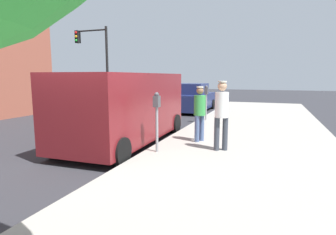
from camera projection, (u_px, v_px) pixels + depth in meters
name	position (u px, v px, depth m)	size (l,w,h in m)	color
ground_plane	(92.00, 162.00, 6.80)	(80.00, 80.00, 0.00)	#2D2D33
sidewalk_slab	(239.00, 176.00, 5.58)	(5.00, 32.00, 0.15)	#9E998E
parking_meter_near	(157.00, 112.00, 6.98)	(0.14, 0.18, 1.52)	gray
parking_meter_far	(206.00, 97.00, 12.18)	(0.14, 0.18, 1.52)	gray
pedestrian_in_green	(200.00, 110.00, 8.16)	(0.34, 0.34, 1.62)	#4C608C
pedestrian_in_white	(222.00, 111.00, 7.13)	(0.34, 0.34, 1.80)	#383D47
parked_van	(126.00, 106.00, 8.53)	(2.21, 5.24, 2.15)	maroon
parked_sedan_ahead	(192.00, 99.00, 16.47)	(1.95, 4.40, 1.65)	navy
traffic_light_corner	(96.00, 54.00, 18.14)	(2.48, 0.42, 5.20)	black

